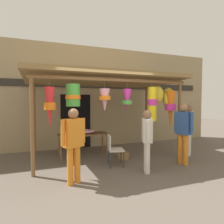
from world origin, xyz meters
name	(u,v)px	position (x,y,z in m)	size (l,w,h in m)	color
ground_plane	(106,167)	(0.00, 0.00, 0.00)	(30.00, 30.00, 0.00)	#60564C
shop_facade	(84,97)	(0.00, 2.58, 1.91)	(11.47, 0.29, 3.83)	#9E8966
market_stall_canopy	(111,86)	(0.41, 0.71, 2.19)	(4.64, 2.44, 2.55)	brown
display_table	(83,136)	(-0.37, 1.06, 0.67)	(1.49, 0.60, 0.75)	brown
flower_heap_on_table	(85,131)	(-0.32, 1.08, 0.81)	(0.66, 0.46, 0.12)	pink
folding_chair	(113,147)	(0.21, 0.02, 0.50)	(0.47, 0.47, 0.84)	beige
wicker_basket_by_table	(123,155)	(0.76, 0.57, 0.10)	(0.36, 0.36, 0.19)	olive
vendor_in_orange	(183,128)	(2.08, -0.51, 0.99)	(0.31, 0.58, 1.68)	orange
customer_foreground	(189,126)	(2.86, 0.13, 0.96)	(0.49, 0.42, 1.63)	silver
shopper_by_bananas	(147,136)	(0.82, -0.70, 0.89)	(0.36, 0.55, 1.52)	silver
passerby_at_right	(74,140)	(-0.96, -0.74, 0.93)	(0.54, 0.37, 1.59)	orange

